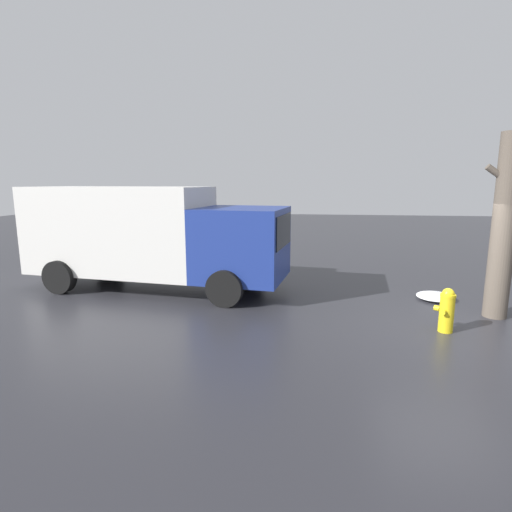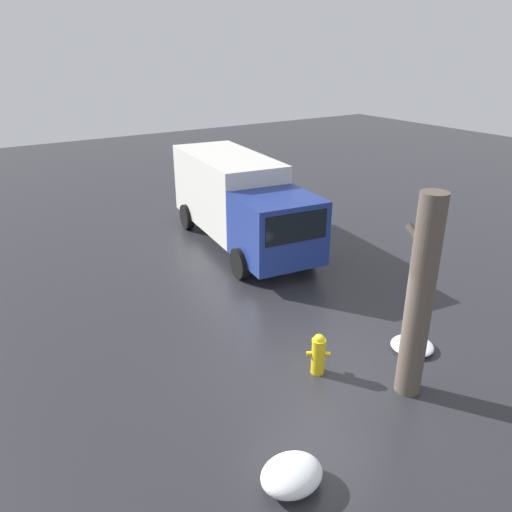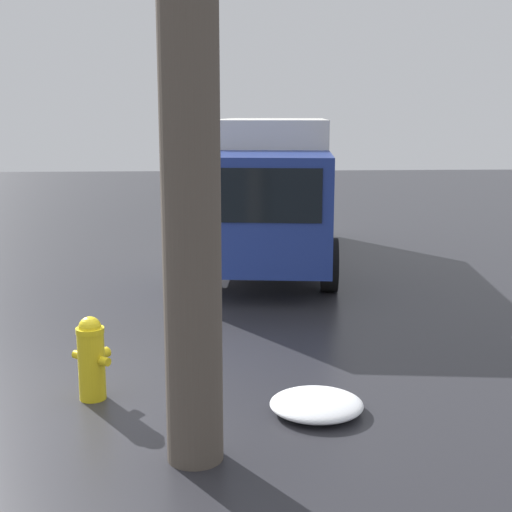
% 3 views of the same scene
% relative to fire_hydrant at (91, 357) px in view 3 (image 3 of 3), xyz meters
% --- Properties ---
extents(ground_plane, '(60.00, 60.00, 0.00)m').
position_rel_fire_hydrant_xyz_m(ground_plane, '(-0.00, 0.00, -0.46)').
color(ground_plane, '#28282D').
extents(fire_hydrant, '(0.40, 0.44, 0.90)m').
position_rel_fire_hydrant_xyz_m(fire_hydrant, '(0.00, 0.00, 0.00)').
color(fire_hydrant, yellow).
rests_on(fire_hydrant, ground_plane).
extents(tree_trunk, '(0.74, 0.49, 3.98)m').
position_rel_fire_hydrant_xyz_m(tree_trunk, '(-1.39, -1.11, 1.54)').
color(tree_trunk, brown).
rests_on(tree_trunk, ground_plane).
extents(delivery_truck, '(7.34, 3.14, 2.83)m').
position_rel_fire_hydrant_xyz_m(delivery_truck, '(7.09, -2.43, 1.08)').
color(delivery_truck, navy).
rests_on(delivery_truck, ground_plane).
extents(snow_pile_by_hydrant, '(0.92, 0.94, 0.17)m').
position_rel_fire_hydrant_xyz_m(snow_pile_by_hydrant, '(-0.49, -2.30, -0.38)').
color(snow_pile_by_hydrant, white).
rests_on(snow_pile_by_hydrant, ground_plane).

